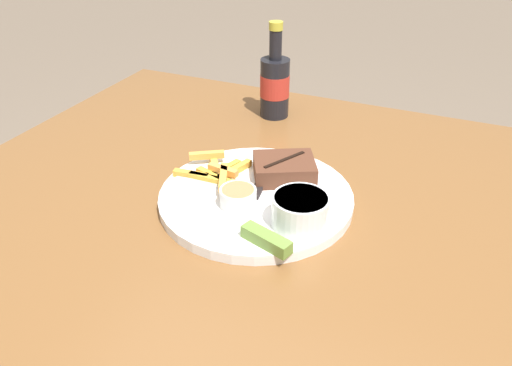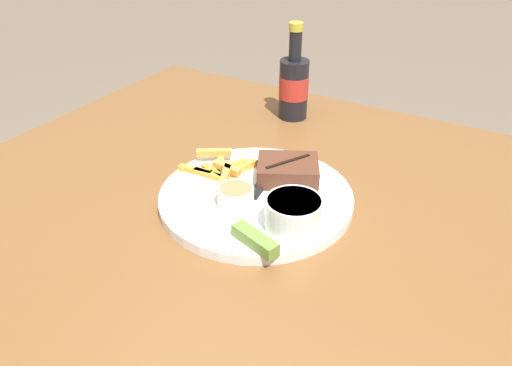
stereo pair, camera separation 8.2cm
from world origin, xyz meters
The scene contains 10 objects.
dining_table centered at (0.00, 0.00, 0.66)m, with size 1.13×0.98×0.75m.
dinner_plate centered at (0.00, 0.00, 0.76)m, with size 0.33×0.33×0.02m.
steak_portion centered at (0.02, 0.07, 0.78)m, with size 0.13×0.12×0.04m.
fries_pile centered at (-0.09, 0.02, 0.78)m, with size 0.12×0.13×0.02m.
coleslaw_cup centered at (0.10, -0.05, 0.79)m, with size 0.09×0.09×0.05m.
dipping_sauce_cup centered at (-0.01, -0.05, 0.78)m, with size 0.06×0.06×0.03m.
pickle_spear centered at (0.07, -0.12, 0.78)m, with size 0.08×0.05×0.02m.
fork_utensil centered at (-0.09, -0.01, 0.77)m, with size 0.13×0.03×0.00m.
knife_utensil centered at (0.00, 0.04, 0.77)m, with size 0.04×0.17×0.01m.
beer_bottle centered at (-0.10, 0.34, 0.82)m, with size 0.07×0.07×0.21m.
Camera 1 is at (0.28, -0.64, 1.22)m, focal length 35.00 mm.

